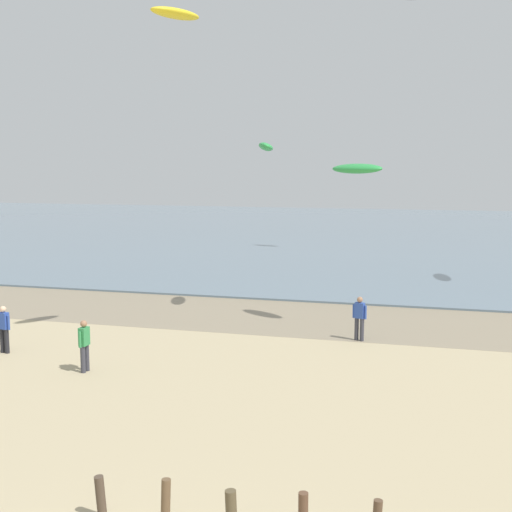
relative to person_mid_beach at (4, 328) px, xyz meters
name	(u,v)px	position (x,y,z in m)	size (l,w,h in m)	color
wet_sand_strip	(325,319)	(10.30, 8.07, -0.91)	(120.00, 6.76, 0.01)	gray
sea	(386,233)	(10.30, 46.45, -0.87)	(160.00, 70.00, 0.10)	slate
person_mid_beach	(4,328)	(0.00, 0.00, 0.00)	(0.56, 0.29, 1.71)	#232328
person_left_flank	(84,344)	(3.88, -1.24, 0.00)	(0.24, 0.57, 1.71)	#383842
person_far_down_beach	(359,317)	(12.10, 4.94, 0.00)	(0.55, 0.31, 1.71)	#383842
kite_aloft_0	(357,169)	(11.66, 6.89, 5.62)	(2.42, 0.77, 0.39)	green
kite_aloft_2	(175,14)	(5.91, 2.07, 10.89)	(2.05, 0.66, 0.33)	yellow
kite_aloft_5	(266,147)	(7.51, 8.49, 6.55)	(2.00, 0.64, 0.32)	green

